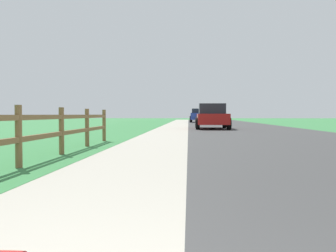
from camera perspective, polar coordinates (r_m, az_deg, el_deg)
ground_plane at (r=25.63m, az=3.18°, el=-0.12°), size 120.00×120.00×0.00m
road_asphalt at (r=27.85m, az=10.41°, el=0.01°), size 7.00×66.00×0.01m
curb_concrete at (r=27.80m, az=-3.01°, el=0.04°), size 6.00×66.00×0.01m
grass_verge at (r=28.00m, az=-6.06°, el=0.04°), size 5.00×66.00×0.00m
rail_fence at (r=6.30m, az=-22.33°, el=-0.82°), size 0.11×11.93×1.02m
parked_suv_red at (r=22.34m, az=6.88°, el=1.48°), size 2.01×4.51×1.52m
parked_car_white at (r=32.94m, az=7.09°, el=1.73°), size 2.05×4.81×1.66m
parked_car_blue at (r=40.76m, az=4.94°, el=1.66°), size 2.20×4.43×1.52m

